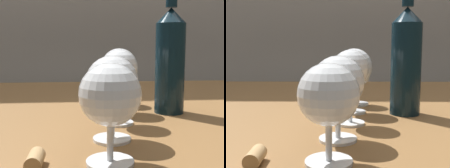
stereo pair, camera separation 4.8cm
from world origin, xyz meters
The scene contains 8 objects.
dining_table centered at (0.00, 0.00, 0.67)m, with size 1.49×0.99×0.75m.
wine_glass_pinot centered at (-0.09, -0.38, 0.84)m, with size 0.08×0.08×0.14m.
wine_glass_port centered at (-0.08, -0.29, 0.85)m, with size 0.09×0.09×0.14m.
wine_glass_rose centered at (-0.06, -0.18, 0.86)m, with size 0.07×0.07×0.15m.
wine_glass_merlot centered at (-0.05, -0.09, 0.86)m, with size 0.08×0.08×0.15m.
wine_glass_white centered at (-0.04, 0.01, 0.84)m, with size 0.08×0.08×0.12m.
wine_bottle centered at (0.07, -0.09, 0.88)m, with size 0.07×0.07×0.32m.
cork centered at (-0.19, -0.39, 0.76)m, with size 0.02×0.02×0.04m, color tan.
Camera 2 is at (-0.08, -0.76, 0.91)m, focal length 47.14 mm.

